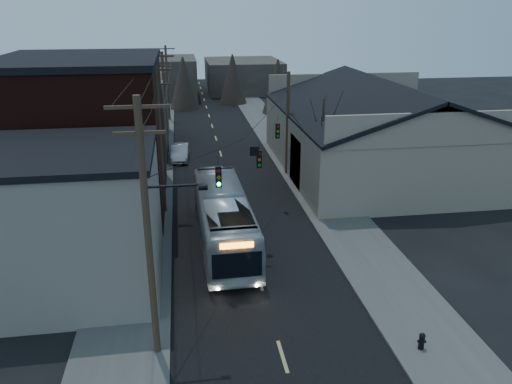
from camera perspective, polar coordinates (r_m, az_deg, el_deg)
road_surface at (r=46.30m, az=-3.86°, el=3.72°), size 9.00×110.00×0.02m
sidewalk_left at (r=46.24m, az=-11.92°, el=3.36°), size 4.00×110.00×0.12m
sidewalk_right at (r=47.23m, az=4.04°, el=4.11°), size 4.00×110.00×0.12m
building_clapboard at (r=25.78m, az=-20.16°, el=-3.20°), size 8.00×8.00×7.00m
building_brick at (r=35.79m, az=-18.85°, el=5.95°), size 10.00×12.00×10.00m
building_left_far at (r=51.50m, az=-15.26°, el=8.76°), size 9.00×14.00×7.00m
warehouse at (r=43.86m, az=13.91°, el=5.86°), size 16.16×20.60×7.73m
building_far_left at (r=79.92m, az=-10.55°, el=12.70°), size 10.00×12.00×6.00m
building_far_right at (r=85.55m, az=-1.49°, el=13.18°), size 12.00×14.00×5.00m
bare_tree at (r=36.95m, az=7.51°, el=5.06°), size 0.40×0.40×7.20m
utility_lines at (r=39.25m, az=-7.86°, el=7.99°), size 11.24×45.28×10.50m
bus at (r=29.30m, az=-3.73°, el=-2.99°), size 3.04×11.97×3.32m
parked_car at (r=46.52m, az=-8.70°, el=4.50°), size 1.71×4.35×1.41m
fire_hydrant at (r=22.25m, az=18.42°, el=-15.78°), size 0.36×0.25×0.74m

